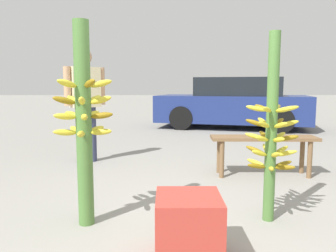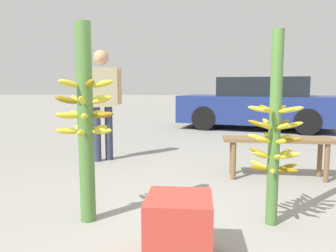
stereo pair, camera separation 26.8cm
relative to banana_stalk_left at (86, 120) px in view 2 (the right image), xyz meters
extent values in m
plane|color=gray|center=(0.83, -0.26, -0.86)|extent=(80.00, 80.00, 0.00)
cylinder|color=#4C7A38|center=(0.00, 0.00, -0.04)|extent=(0.13, 0.13, 1.65)
ellipsoid|color=olive|center=(0.09, -0.12, 0.30)|extent=(0.15, 0.18, 0.09)
ellipsoid|color=gold|center=(0.14, 0.04, 0.30)|extent=(0.19, 0.10, 0.09)
ellipsoid|color=gold|center=(0.00, 0.15, 0.30)|extent=(0.05, 0.19, 0.09)
ellipsoid|color=gold|center=(-0.14, 0.05, 0.30)|extent=(0.19, 0.11, 0.09)
ellipsoid|color=gold|center=(-0.09, -0.12, 0.30)|extent=(0.15, 0.18, 0.09)
ellipsoid|color=gold|center=(0.14, -0.02, 0.17)|extent=(0.19, 0.07, 0.09)
ellipsoid|color=gold|center=(0.06, 0.13, 0.17)|extent=(0.12, 0.19, 0.09)
ellipsoid|color=gold|center=(-0.11, 0.10, 0.17)|extent=(0.17, 0.16, 0.09)
ellipsoid|color=olive|center=(-0.13, -0.07, 0.17)|extent=(0.19, 0.13, 0.09)
ellipsoid|color=gold|center=(0.03, -0.14, 0.17)|extent=(0.08, 0.19, 0.09)
ellipsoid|color=gold|center=(-0.12, -0.08, 0.04)|extent=(0.18, 0.15, 0.07)
ellipsoid|color=gold|center=(0.04, -0.14, 0.04)|extent=(0.10, 0.19, 0.07)
ellipsoid|color=olive|center=(0.15, 0.00, 0.04)|extent=(0.19, 0.05, 0.07)
ellipsoid|color=gold|center=(0.05, 0.14, 0.04)|extent=(0.11, 0.19, 0.07)
ellipsoid|color=gold|center=(-0.12, 0.09, 0.04)|extent=(0.18, 0.15, 0.07)
ellipsoid|color=gold|center=(0.01, -0.15, -0.08)|extent=(0.07, 0.19, 0.07)
ellipsoid|color=gold|center=(0.14, -0.03, -0.08)|extent=(0.19, 0.09, 0.07)
ellipsoid|color=gold|center=(0.07, 0.13, -0.08)|extent=(0.14, 0.18, 0.07)
ellipsoid|color=gold|center=(-0.10, 0.11, -0.08)|extent=(0.16, 0.17, 0.07)
ellipsoid|color=gold|center=(-0.14, -0.06, -0.08)|extent=(0.19, 0.12, 0.07)
cylinder|color=#4C7A38|center=(1.54, 0.07, -0.07)|extent=(0.09, 0.09, 1.58)
ellipsoid|color=olive|center=(1.48, 0.18, 0.09)|extent=(0.11, 0.18, 0.07)
ellipsoid|color=gold|center=(1.41, 0.08, 0.09)|extent=(0.18, 0.05, 0.07)
ellipsoid|color=gold|center=(1.46, -0.04, 0.09)|extent=(0.13, 0.17, 0.07)
ellipsoid|color=gold|center=(1.59, -0.05, 0.09)|extent=(0.11, 0.18, 0.07)
ellipsoid|color=gold|center=(1.66, 0.06, 0.09)|extent=(0.18, 0.05, 0.07)
ellipsoid|color=gold|center=(1.61, 0.17, 0.09)|extent=(0.13, 0.17, 0.07)
ellipsoid|color=gold|center=(1.66, 0.04, -0.03)|extent=(0.18, 0.08, 0.09)
ellipsoid|color=olive|center=(1.63, 0.16, -0.03)|extent=(0.15, 0.15, 0.09)
ellipsoid|color=gold|center=(1.50, 0.19, -0.03)|extent=(0.08, 0.18, 0.09)
ellipsoid|color=olive|center=(1.41, 0.10, -0.03)|extent=(0.18, 0.08, 0.09)
ellipsoid|color=gold|center=(1.45, -0.02, -0.03)|extent=(0.15, 0.15, 0.09)
ellipsoid|color=gold|center=(1.57, -0.05, -0.03)|extent=(0.08, 0.18, 0.09)
ellipsoid|color=olive|center=(1.52, 0.19, -0.14)|extent=(0.07, 0.18, 0.08)
ellipsoid|color=gold|center=(1.42, 0.11, -0.14)|extent=(0.18, 0.10, 0.08)
ellipsoid|color=gold|center=(1.44, -0.01, -0.14)|extent=(0.16, 0.14, 0.08)
ellipsoid|color=gold|center=(1.56, -0.06, -0.14)|extent=(0.07, 0.18, 0.08)
ellipsoid|color=olive|center=(1.66, 0.02, -0.14)|extent=(0.18, 0.10, 0.08)
ellipsoid|color=gold|center=(1.64, 0.15, -0.14)|extent=(0.16, 0.14, 0.08)
ellipsoid|color=gold|center=(1.64, 0.00, -0.27)|extent=(0.17, 0.12, 0.09)
ellipsoid|color=gold|center=(1.65, 0.13, -0.27)|extent=(0.17, 0.12, 0.09)
ellipsoid|color=gold|center=(1.54, 0.19, -0.27)|extent=(0.04, 0.18, 0.09)
ellipsoid|color=olive|center=(1.43, 0.13, -0.27)|extent=(0.17, 0.12, 0.09)
ellipsoid|color=gold|center=(1.43, 0.01, -0.27)|extent=(0.17, 0.12, 0.09)
ellipsoid|color=gold|center=(1.54, -0.06, -0.27)|extent=(0.04, 0.18, 0.09)
ellipsoid|color=olive|center=(1.57, 0.19, -0.38)|extent=(0.08, 0.18, 0.07)
ellipsoid|color=gold|center=(1.44, 0.16, -0.38)|extent=(0.16, 0.15, 0.07)
ellipsoid|color=olive|center=(1.41, 0.03, -0.38)|extent=(0.18, 0.09, 0.07)
ellipsoid|color=gold|center=(1.51, -0.06, -0.38)|extent=(0.08, 0.18, 0.07)
ellipsoid|color=olive|center=(1.63, -0.02, -0.38)|extent=(0.16, 0.15, 0.07)
ellipsoid|color=olive|center=(1.66, 0.11, -0.38)|extent=(0.18, 0.09, 0.07)
cylinder|color=#2D334C|center=(-0.46, 2.29, -0.45)|extent=(0.17, 0.17, 0.83)
cylinder|color=#2D334C|center=(-0.61, 2.18, -0.45)|extent=(0.17, 0.17, 0.83)
cube|color=beige|center=(-0.53, 2.24, 0.26)|extent=(0.45, 0.41, 0.59)
cylinder|color=tan|center=(-0.32, 2.40, 0.28)|extent=(0.14, 0.14, 0.56)
cylinder|color=tan|center=(-0.74, 2.08, 0.28)|extent=(0.14, 0.14, 0.56)
sphere|color=tan|center=(-0.53, 2.24, 0.70)|extent=(0.22, 0.22, 0.22)
cube|color=brown|center=(1.90, 1.48, -0.38)|extent=(1.33, 0.36, 0.04)
cylinder|color=brown|center=(1.36, 1.61, -0.63)|extent=(0.06, 0.06, 0.47)
cylinder|color=brown|center=(2.45, 1.59, -0.63)|extent=(0.06, 0.06, 0.47)
cylinder|color=brown|center=(1.36, 1.37, -0.63)|extent=(0.06, 0.06, 0.47)
cylinder|color=brown|center=(2.44, 1.35, -0.63)|extent=(0.06, 0.06, 0.47)
cube|color=navy|center=(2.47, 6.38, -0.33)|extent=(4.33, 2.77, 0.72)
cube|color=black|center=(2.63, 6.34, 0.27)|extent=(2.55, 2.17, 0.48)
cylinder|color=black|center=(1.06, 5.92, -0.55)|extent=(0.65, 0.35, 0.62)
cylinder|color=black|center=(1.49, 7.50, -0.55)|extent=(0.65, 0.35, 0.62)
cylinder|color=black|center=(3.46, 5.27, -0.55)|extent=(0.65, 0.35, 0.62)
cylinder|color=black|center=(3.88, 6.85, -0.55)|extent=(0.65, 0.35, 0.62)
cube|color=#B2382D|center=(0.81, -0.56, -0.65)|extent=(0.43, 0.43, 0.43)
camera|label=1|loc=(0.66, -2.62, 0.28)|focal=35.00mm
camera|label=2|loc=(0.93, -2.60, 0.28)|focal=35.00mm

